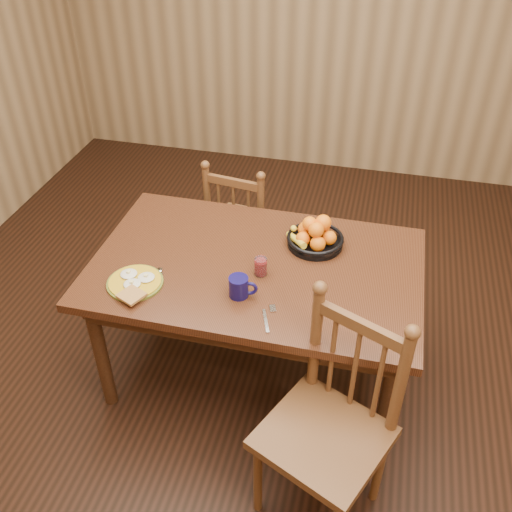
% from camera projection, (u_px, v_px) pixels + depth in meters
% --- Properties ---
extents(room, '(4.52, 5.02, 2.72)m').
position_uv_depth(room, '(256.00, 153.00, 2.42)').
color(room, black).
rests_on(room, ground).
extents(dining_table, '(1.60, 1.00, 0.75)m').
position_uv_depth(dining_table, '(256.00, 278.00, 2.83)').
color(dining_table, black).
rests_on(dining_table, ground).
extents(chair_far, '(0.47, 0.45, 0.92)m').
position_uv_depth(chair_far, '(243.00, 227.00, 3.57)').
color(chair_far, '#4E3017').
rests_on(chair_far, ground).
extents(chair_near, '(0.62, 0.61, 1.04)m').
position_uv_depth(chair_near, '(330.00, 427.00, 2.32)').
color(chair_near, '#4E3017').
rests_on(chair_near, ground).
extents(breakfast_plate, '(0.26, 0.30, 0.04)m').
position_uv_depth(breakfast_plate, '(135.00, 283.00, 2.65)').
color(breakfast_plate, '#59601E').
rests_on(breakfast_plate, dining_table).
extents(fork, '(0.06, 0.18, 0.00)m').
position_uv_depth(fork, '(268.00, 316.00, 2.48)').
color(fork, silver).
rests_on(fork, dining_table).
extents(spoon, '(0.04, 0.16, 0.01)m').
position_uv_depth(spoon, '(158.00, 274.00, 2.71)').
color(spoon, silver).
rests_on(spoon, dining_table).
extents(coffee_mug, '(0.13, 0.09, 0.10)m').
position_uv_depth(coffee_mug, '(240.00, 287.00, 2.57)').
color(coffee_mug, '#0F0B3F').
rests_on(coffee_mug, dining_table).
extents(juice_glass, '(0.06, 0.06, 0.09)m').
position_uv_depth(juice_glass, '(261.00, 267.00, 2.69)').
color(juice_glass, silver).
rests_on(juice_glass, dining_table).
extents(fruit_bowl, '(0.29, 0.29, 0.17)m').
position_uv_depth(fruit_bowl, '(315.00, 236.00, 2.87)').
color(fruit_bowl, black).
rests_on(fruit_bowl, dining_table).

